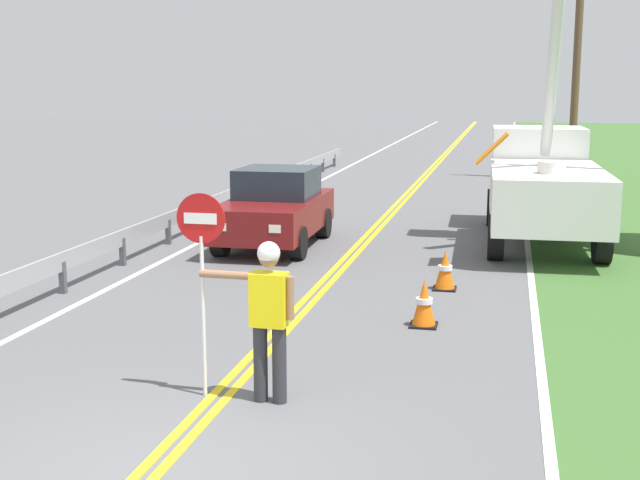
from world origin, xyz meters
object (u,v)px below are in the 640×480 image
object	(u,v)px
traffic_cone_mid	(445,270)
flagger_worker	(268,311)
oncoming_sedan_nearest	(275,208)
stop_sign_paddle	(202,249)
traffic_cone_lead	(424,304)
utility_pole_mid	(577,51)
utility_bucket_truck	(542,177)

from	to	relation	value
traffic_cone_mid	flagger_worker	bearing A→B (deg)	-104.98
oncoming_sedan_nearest	stop_sign_paddle	bearing A→B (deg)	-79.52
oncoming_sedan_nearest	flagger_worker	bearing A→B (deg)	-74.85
traffic_cone_lead	traffic_cone_mid	xyz separation A→B (m)	(0.13, 2.33, 0.00)
stop_sign_paddle	oncoming_sedan_nearest	distance (m)	9.09
utility_pole_mid	traffic_cone_lead	distance (m)	20.92
utility_pole_mid	traffic_cone_mid	xyz separation A→B (m)	(-3.28, -17.85, -4.34)
stop_sign_paddle	utility_bucket_truck	world-z (taller)	utility_bucket_truck
flagger_worker	utility_bucket_truck	world-z (taller)	utility_bucket_truck
utility_pole_mid	traffic_cone_mid	bearing A→B (deg)	-100.40
stop_sign_paddle	utility_bucket_truck	xyz separation A→B (m)	(4.06, 10.98, -0.27)
oncoming_sedan_nearest	traffic_cone_mid	distance (m)	5.11
utility_bucket_truck	traffic_cone_mid	world-z (taller)	utility_bucket_truck
oncoming_sedan_nearest	utility_pole_mid	world-z (taller)	utility_pole_mid
utility_bucket_truck	oncoming_sedan_nearest	world-z (taller)	utility_bucket_truck
oncoming_sedan_nearest	utility_bucket_truck	bearing A→B (deg)	20.06
stop_sign_paddle	traffic_cone_mid	bearing A→B (deg)	67.99
stop_sign_paddle	utility_bucket_truck	bearing A→B (deg)	69.71
stop_sign_paddle	traffic_cone_lead	xyz separation A→B (m)	(2.16, 3.35, -1.37)
traffic_cone_lead	utility_pole_mid	bearing A→B (deg)	80.41
oncoming_sedan_nearest	traffic_cone_lead	xyz separation A→B (m)	(3.81, -5.55, -0.50)
utility_bucket_truck	traffic_cone_lead	xyz separation A→B (m)	(-1.90, -7.63, -1.10)
utility_bucket_truck	traffic_cone_lead	world-z (taller)	utility_bucket_truck
utility_pole_mid	traffic_cone_lead	bearing A→B (deg)	-99.59
oncoming_sedan_nearest	utility_pole_mid	bearing A→B (deg)	63.75
oncoming_sedan_nearest	utility_pole_mid	xyz separation A→B (m)	(7.22, 14.63, 3.84)
flagger_worker	traffic_cone_mid	size ratio (longest dim) A/B	2.61
oncoming_sedan_nearest	traffic_cone_lead	size ratio (longest dim) A/B	5.90
flagger_worker	utility_pole_mid	distance (m)	24.31
stop_sign_paddle	oncoming_sedan_nearest	world-z (taller)	stop_sign_paddle
stop_sign_paddle	oncoming_sedan_nearest	bearing A→B (deg)	100.48
stop_sign_paddle	traffic_cone_mid	distance (m)	6.27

